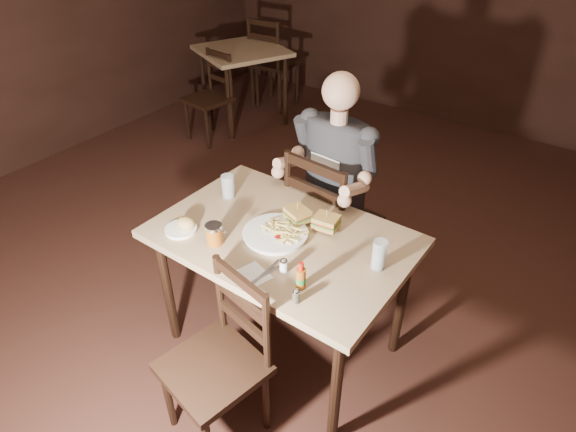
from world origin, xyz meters
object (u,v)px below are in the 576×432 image
Objects in this scene: bg_table at (242,58)px; glass_left at (228,186)px; chair_near at (213,368)px; side_plate at (181,230)px; bg_chair_near at (207,99)px; hot_sauce at (301,275)px; diner at (333,156)px; syrup_dispenser at (214,234)px; bg_chair_far at (275,62)px; main_table at (282,248)px; chair_far at (333,222)px; glass_right at (379,255)px; dinner_plate at (275,234)px.

bg_table is 2.75m from glass_left.
chair_near is 0.67m from side_plate.
bg_chair_near is 6.32× the size of hot_sauce.
diner reaches higher than hot_sauce.
syrup_dispenser is at bearing 177.93° from hot_sauce.
chair_near is at bearing 120.19° from bg_chair_far.
glass_left is at bearing -35.87° from bg_chair_near.
main_table is 0.61m from chair_far.
bg_table is 7.96× the size of hot_sauce.
glass_left is at bearing 92.39° from side_plate.
hot_sauce reaches higher than side_plate.
glass_right is at bearing -40.45° from bg_table.
bg_chair_far is at bearing 134.48° from chair_near.
chair_far is 0.95m from hot_sauce.
diner reaches higher than bg_chair_far.
dinner_plate is at bearing -171.53° from glass_right.
bg_chair_near is 2.38m from glass_left.
diner reaches higher than dinner_plate.
bg_chair_far is at bearing 122.03° from glass_left.
glass_left reaches higher than syrup_dispenser.
side_plate is at bearing -179.49° from hot_sauce.
glass_left is at bearing 165.46° from main_table.
glass_left is at bearing 176.02° from glass_right.
syrup_dispenser reaches higher than chair_near.
side_plate is (0.02, -0.37, -0.06)m from glass_left.
bg_chair_far is 3.13m from diner.
glass_right is at bearing 130.89° from bg_chair_far.
bg_chair_near is at bearing 147.30° from glass_right.
dinner_plate is at bearing -82.52° from diner.
glass_right is 0.36m from hot_sauce.
bg_chair_near is 0.95× the size of diner.
main_table is at bearing 99.04° from chair_far.
bg_table is 3.60m from chair_near.
chair_near is at bearing -52.08° from syrup_dispenser.
glass_left is at bearing -127.73° from diner.
hot_sauce is (0.28, -0.25, 0.15)m from main_table.
side_plate is (-0.20, -0.02, -0.05)m from syrup_dispenser.
bg_chair_far reaches higher than dinner_plate.
diner is at bearing 94.69° from main_table.
chair_far is 3.07m from bg_chair_far.
bg_chair_far reaches higher than main_table.
bg_chair_far reaches higher than chair_far.
bg_chair_far is 3.56m from dinner_plate.
bg_table is 8.41× the size of glass_left.
dinner_plate is at bearing 96.91° from chair_far.
dinner_plate is 2.29× the size of hot_sauce.
side_plate is at bearing -110.22° from diner.
side_plate is at bearing -41.50° from bg_chair_near.
bg_chair_far is 3.92m from hot_sauce.
dinner_plate is 0.44m from glass_left.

